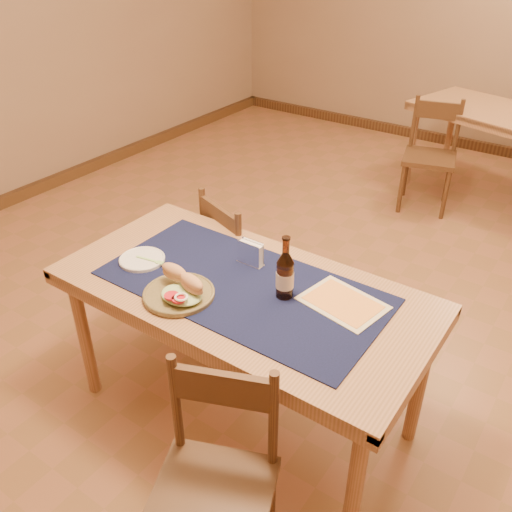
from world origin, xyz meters
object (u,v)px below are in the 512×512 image
Objects in this scene: chair_main_near at (215,484)px; napkin_holder at (251,254)px; chair_main_far at (243,262)px; beer_bottle at (285,275)px; main_table at (243,302)px; sandwich_plate at (180,290)px; back_table at (509,123)px.

napkin_holder reaches higher than chair_main_near.
chair_main_far is 0.86m from beer_bottle.
sandwich_plate reaches higher than main_table.
back_table is 5.97× the size of beer_bottle.
beer_bottle is at bearing 35.72° from sandwich_plate.
back_table is 2.74m from chair_main_far.
main_table is 0.76m from chair_main_near.
main_table and back_table have the same top height.
sandwich_plate is 0.38m from napkin_holder.
chair_main_far is at bearing 107.31° from sandwich_plate.
sandwich_plate is at bearing -127.56° from main_table.
napkin_holder is at bearing 154.86° from beer_bottle.
back_table is at bearing 74.46° from chair_main_far.
beer_bottle is at bearing 12.09° from main_table.
back_table is at bearing 81.56° from sandwich_plate.
chair_main_far is 0.61m from napkin_holder.
chair_main_far is at bearing -105.54° from back_table.
main_table is 12.67× the size of napkin_holder.
sandwich_plate is (-0.16, -0.21, 0.12)m from main_table.
chair_main_near reaches higher than main_table.
back_table is at bearing 83.86° from main_table.
beer_bottle is (0.34, 0.25, 0.07)m from sandwich_plate.
main_table is at bearing 52.44° from sandwich_plate.
back_table is 1.89× the size of chair_main_far.
chair_main_near is (0.35, -0.64, -0.22)m from main_table.
back_table is at bearing 90.12° from chair_main_near.
chair_main_near is at bearing -62.36° from napkin_holder.
chair_main_far is 1.39m from chair_main_near.
sandwich_plate is at bearing -72.69° from chair_main_far.
chair_main_far is at bearing 122.13° from chair_main_near.
back_table is 3.41m from sandwich_plate.
sandwich_plate reaches higher than back_table.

